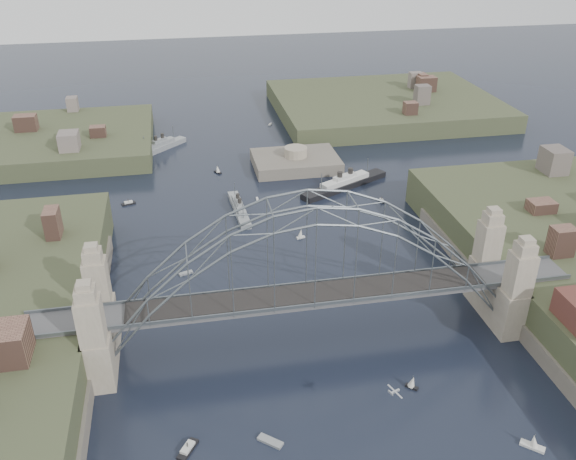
# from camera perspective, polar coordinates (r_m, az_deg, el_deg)

# --- Properties ---
(ground) EXTENTS (500.00, 500.00, 0.00)m
(ground) POSITION_cam_1_polar(r_m,az_deg,el_deg) (97.87, 2.01, -10.13)
(ground) COLOR black
(ground) RESTS_ON ground
(bridge) EXTENTS (84.00, 13.80, 24.60)m
(bridge) POSITION_cam_1_polar(r_m,az_deg,el_deg) (90.70, 2.14, -4.03)
(bridge) COLOR #4F4F52
(bridge) RESTS_ON ground
(headland_nw) EXTENTS (60.00, 45.00, 9.00)m
(headland_nw) POSITION_cam_1_polar(r_m,az_deg,el_deg) (183.76, -22.06, 7.11)
(headland_nw) COLOR #3B4227
(headland_nw) RESTS_ON ground
(headland_ne) EXTENTS (70.00, 55.00, 9.50)m
(headland_ne) POSITION_cam_1_polar(r_m,az_deg,el_deg) (205.51, 9.08, 11.05)
(headland_ne) COLOR #3B4227
(headland_ne) RESTS_ON ground
(fort_island) EXTENTS (22.00, 16.00, 9.40)m
(fort_island) POSITION_cam_1_polar(r_m,az_deg,el_deg) (159.72, 0.73, 5.86)
(fort_island) COLOR #60584D
(fort_island) RESTS_ON ground
(naval_cruiser_near) EXTENTS (3.36, 17.64, 5.26)m
(naval_cruiser_near) POSITION_cam_1_polar(r_m,az_deg,el_deg) (135.74, -4.63, 2.03)
(naval_cruiser_near) COLOR gray
(naval_cruiser_near) RESTS_ON ground
(naval_cruiser_far) EXTENTS (14.88, 14.57, 6.18)m
(naval_cruiser_far) POSITION_cam_1_polar(r_m,az_deg,el_deg) (174.22, -11.97, 7.66)
(naval_cruiser_far) COLOR gray
(naval_cruiser_far) RESTS_ON ground
(ocean_liner) EXTENTS (23.96, 14.76, 6.20)m
(ocean_liner) POSITION_cam_1_polar(r_m,az_deg,el_deg) (147.78, 5.37, 4.35)
(ocean_liner) COLOR black
(ocean_liner) RESTS_ON ground
(aeroplane) EXTENTS (1.54, 2.67, 0.40)m
(aeroplane) POSITION_cam_1_polar(r_m,az_deg,el_deg) (77.84, 9.96, -14.80)
(aeroplane) COLOR #B0B4B8
(small_boat_a) EXTENTS (2.75, 1.63, 0.45)m
(small_boat_a) POSITION_cam_1_polar(r_m,az_deg,el_deg) (114.69, -9.62, -4.05)
(small_boat_a) COLOR silver
(small_boat_a) RESTS_ON ground
(small_boat_b) EXTENTS (1.86, 1.28, 2.38)m
(small_boat_b) POSITION_cam_1_polar(r_m,az_deg,el_deg) (124.48, 1.20, -0.38)
(small_boat_b) COLOR silver
(small_boat_b) RESTS_ON ground
(small_boat_c) EXTENTS (3.34, 3.07, 0.45)m
(small_boat_c) POSITION_cam_1_polar(r_m,az_deg,el_deg) (82.23, -1.68, -19.30)
(small_boat_c) COLOR silver
(small_boat_c) RESTS_ON ground
(small_boat_d) EXTENTS (1.06, 2.05, 1.43)m
(small_boat_d) POSITION_cam_1_polar(r_m,az_deg,el_deg) (141.86, 8.81, 2.75)
(small_boat_d) COLOR silver
(small_boat_d) RESTS_ON ground
(small_boat_e) EXTENTS (3.29, 1.85, 1.43)m
(small_boat_e) POSITION_cam_1_polar(r_m,az_deg,el_deg) (143.75, -14.81, 2.46)
(small_boat_e) COLOR silver
(small_boat_e) RESTS_ON ground
(small_boat_f) EXTENTS (0.54, 1.46, 0.45)m
(small_boat_f) POSITION_cam_1_polar(r_m,az_deg,el_deg) (141.46, -2.92, 2.93)
(small_boat_f) COLOR silver
(small_boat_f) RESTS_ON ground
(small_boat_g) EXTENTS (2.94, 2.77, 2.38)m
(small_boat_g) POSITION_cam_1_polar(r_m,az_deg,el_deg) (86.96, 22.12, -18.12)
(small_boat_g) COLOR silver
(small_boat_g) RESTS_ON ground
(small_boat_h) EXTENTS (1.96, 2.26, 2.38)m
(small_boat_h) POSITION_cam_1_polar(r_m,az_deg,el_deg) (156.49, -6.65, 5.66)
(small_boat_h) COLOR silver
(small_boat_h) RESTS_ON ground
(small_boat_i) EXTENTS (2.24, 2.70, 0.45)m
(small_boat_i) POSITION_cam_1_polar(r_m,az_deg,el_deg) (115.12, 12.31, -4.20)
(small_boat_i) COLOR silver
(small_boat_i) RESTS_ON ground
(small_boat_j) EXTENTS (2.98, 3.69, 1.43)m
(small_boat_j) POSITION_cam_1_polar(r_m,az_deg,el_deg) (82.19, -9.44, -19.70)
(small_boat_j) COLOR silver
(small_boat_j) RESTS_ON ground
(small_boat_k) EXTENTS (1.46, 2.07, 0.45)m
(small_boat_k) POSITION_cam_1_polar(r_m,az_deg,el_deg) (191.55, -1.70, 9.91)
(small_boat_k) COLOR silver
(small_boat_k) RESTS_ON ground
(small_boat_l) EXTENTS (2.51, 2.02, 2.38)m
(small_boat_l) POSITION_cam_1_polar(r_m,az_deg,el_deg) (118.15, -20.64, -4.21)
(small_boat_l) COLOR silver
(small_boat_l) RESTS_ON ground
(small_boat_m) EXTENTS (1.78, 1.72, 2.38)m
(small_boat_m) POSITION_cam_1_polar(r_m,az_deg,el_deg) (90.35, 11.64, -13.93)
(small_boat_m) COLOR silver
(small_boat_m) RESTS_ON ground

